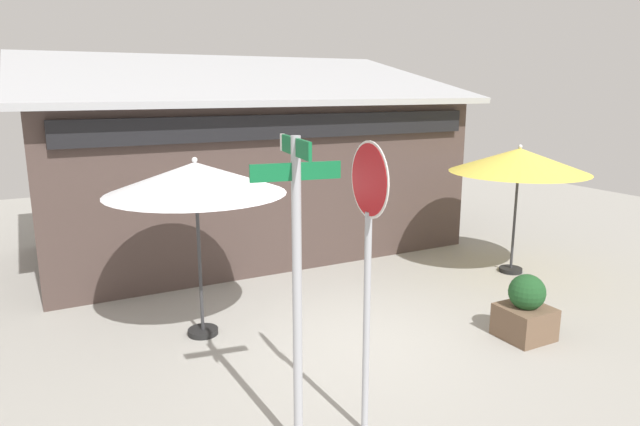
% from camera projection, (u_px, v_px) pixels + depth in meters
% --- Properties ---
extents(ground_plane, '(28.00, 28.00, 0.10)m').
position_uv_depth(ground_plane, '(351.00, 341.00, 8.11)').
color(ground_plane, '#9E9B93').
extents(cafe_building, '(9.17, 4.99, 4.33)m').
position_uv_depth(cafe_building, '(247.00, 172.00, 12.47)').
color(cafe_building, '#473833').
rests_on(cafe_building, ground).
extents(street_sign_post, '(0.84, 0.90, 3.13)m').
position_uv_depth(street_sign_post, '(297.00, 268.00, 5.18)').
color(street_sign_post, '#A8AAB2').
rests_on(street_sign_post, ground).
extents(stop_sign, '(0.08, 0.74, 3.06)m').
position_uv_depth(stop_sign, '(368.00, 238.00, 5.41)').
color(stop_sign, '#A8AAB2').
rests_on(stop_sign, ground).
extents(patio_umbrella_ivory_left, '(2.51, 2.51, 2.61)m').
position_uv_depth(patio_umbrella_ivory_left, '(196.00, 179.00, 7.70)').
color(patio_umbrella_ivory_left, black).
rests_on(patio_umbrella_ivory_left, ground).
extents(patio_umbrella_mustard_center, '(2.59, 2.59, 2.50)m').
position_uv_depth(patio_umbrella_mustard_center, '(519.00, 161.00, 10.51)').
color(patio_umbrella_mustard_center, black).
rests_on(patio_umbrella_mustard_center, ground).
extents(sidewalk_planter, '(0.68, 0.68, 0.95)m').
position_uv_depth(sidewalk_planter, '(525.00, 310.00, 8.01)').
color(sidewalk_planter, brown).
rests_on(sidewalk_planter, ground).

